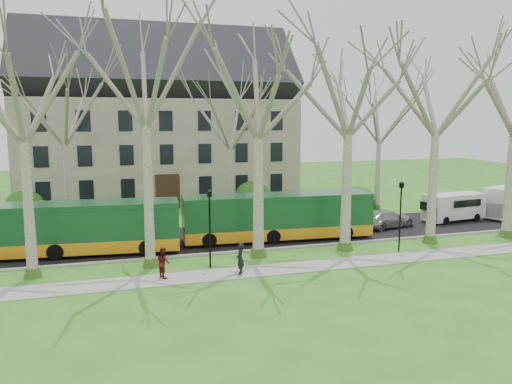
# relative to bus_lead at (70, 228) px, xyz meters

# --- Properties ---
(ground) EXTENTS (120.00, 120.00, 0.00)m
(ground) POSITION_rel_bus_lead_xyz_m (13.57, -4.00, -1.68)
(ground) COLOR #377521
(ground) RESTS_ON ground
(sidewalk) EXTENTS (70.00, 2.00, 0.06)m
(sidewalk) POSITION_rel_bus_lead_xyz_m (13.57, -6.50, -1.65)
(sidewalk) COLOR gray
(sidewalk) RESTS_ON ground
(road) EXTENTS (80.00, 8.00, 0.06)m
(road) POSITION_rel_bus_lead_xyz_m (13.57, 1.50, -1.65)
(road) COLOR black
(road) RESTS_ON ground
(curb) EXTENTS (80.00, 0.25, 0.14)m
(curb) POSITION_rel_bus_lead_xyz_m (13.57, -2.50, -1.61)
(curb) COLOR #A5A39E
(curb) RESTS_ON ground
(building) EXTENTS (26.50, 12.20, 16.00)m
(building) POSITION_rel_bus_lead_xyz_m (7.57, 20.00, 6.39)
(building) COLOR gray
(building) RESTS_ON ground
(tree_row_verge) EXTENTS (49.00, 7.00, 14.00)m
(tree_row_verge) POSITION_rel_bus_lead_xyz_m (13.57, -3.70, 5.32)
(tree_row_verge) COLOR gray
(tree_row_verge) RESTS_ON ground
(tree_row_far) EXTENTS (33.00, 7.00, 12.00)m
(tree_row_far) POSITION_rel_bus_lead_xyz_m (12.24, 7.00, 4.32)
(tree_row_far) COLOR gray
(tree_row_far) RESTS_ON ground
(lamp_row) EXTENTS (36.22, 0.22, 4.30)m
(lamp_row) POSITION_rel_bus_lead_xyz_m (13.57, -5.00, 0.89)
(lamp_row) COLOR black
(lamp_row) RESTS_ON ground
(hedges) EXTENTS (30.60, 8.60, 2.00)m
(hedges) POSITION_rel_bus_lead_xyz_m (8.90, 10.00, -0.68)
(hedges) COLOR #245B1A
(hedges) RESTS_ON ground
(bus_lead) EXTENTS (13.17, 3.97, 3.24)m
(bus_lead) POSITION_rel_bus_lead_xyz_m (0.00, 0.00, 0.00)
(bus_lead) COLOR #154A25
(bus_lead) RESTS_ON road
(bus_follow) EXTENTS (12.94, 3.51, 3.20)m
(bus_follow) POSITION_rel_bus_lead_xyz_m (13.28, -0.06, -0.02)
(bus_follow) COLOR #154A25
(bus_follow) RESTS_ON road
(sedan) EXTENTS (4.93, 2.94, 1.34)m
(sedan) POSITION_rel_bus_lead_xyz_m (22.35, 1.02, -0.95)
(sedan) COLOR #9F9FA3
(sedan) RESTS_ON road
(van_a) EXTENTS (5.23, 2.41, 2.20)m
(van_a) POSITION_rel_bus_lead_xyz_m (28.76, 1.55, -0.52)
(van_a) COLOR silver
(van_a) RESTS_ON road
(pedestrian_a) EXTENTS (0.60, 0.72, 1.68)m
(pedestrian_a) POSITION_rel_bus_lead_xyz_m (8.81, -6.78, -0.78)
(pedestrian_a) COLOR black
(pedestrian_a) RESTS_ON sidewalk
(pedestrian_b) EXTENTS (0.85, 0.94, 1.58)m
(pedestrian_b) POSITION_rel_bus_lead_xyz_m (4.87, -6.15, -0.83)
(pedestrian_b) COLOR #561316
(pedestrian_b) RESTS_ON sidewalk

